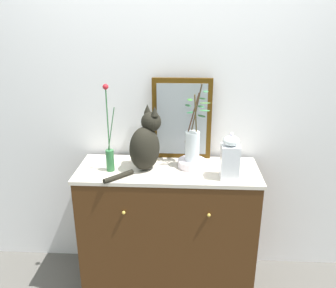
{
  "coord_description": "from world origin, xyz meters",
  "views": [
    {
      "loc": [
        0.11,
        -2.16,
        1.92
      ],
      "look_at": [
        0.0,
        0.0,
        1.12
      ],
      "focal_mm": 37.27,
      "sensor_mm": 36.0,
      "label": 1
    }
  ],
  "objects_px": {
    "vase_glass_clear": "(193,142)",
    "bowl_porcelain": "(192,163)",
    "vase_slim_green": "(110,152)",
    "cat_sitting": "(146,144)",
    "mirror_leaning": "(182,119)",
    "sideboard": "(168,228)",
    "jar_lidded_porcelain": "(230,158)"
  },
  "relations": [
    {
      "from": "sideboard",
      "to": "cat_sitting",
      "type": "xyz_separation_m",
      "value": [
        -0.15,
        -0.01,
        0.65
      ]
    },
    {
      "from": "sideboard",
      "to": "vase_slim_green",
      "type": "bearing_deg",
      "value": -173.07
    },
    {
      "from": "mirror_leaning",
      "to": "cat_sitting",
      "type": "height_order",
      "value": "mirror_leaning"
    },
    {
      "from": "sideboard",
      "to": "vase_slim_green",
      "type": "distance_m",
      "value": 0.72
    },
    {
      "from": "jar_lidded_porcelain",
      "to": "bowl_porcelain",
      "type": "bearing_deg",
      "value": 145.71
    },
    {
      "from": "cat_sitting",
      "to": "vase_glass_clear",
      "type": "distance_m",
      "value": 0.32
    },
    {
      "from": "vase_glass_clear",
      "to": "cat_sitting",
      "type": "bearing_deg",
      "value": -170.02
    },
    {
      "from": "jar_lidded_porcelain",
      "to": "cat_sitting",
      "type": "bearing_deg",
      "value": 168.82
    },
    {
      "from": "mirror_leaning",
      "to": "cat_sitting",
      "type": "distance_m",
      "value": 0.34
    },
    {
      "from": "bowl_porcelain",
      "to": "jar_lidded_porcelain",
      "type": "height_order",
      "value": "jar_lidded_porcelain"
    },
    {
      "from": "cat_sitting",
      "to": "vase_glass_clear",
      "type": "bearing_deg",
      "value": 9.98
    },
    {
      "from": "mirror_leaning",
      "to": "vase_slim_green",
      "type": "bearing_deg",
      "value": -151.4
    },
    {
      "from": "cat_sitting",
      "to": "mirror_leaning",
      "type": "bearing_deg",
      "value": 42.81
    },
    {
      "from": "mirror_leaning",
      "to": "jar_lidded_porcelain",
      "type": "height_order",
      "value": "mirror_leaning"
    },
    {
      "from": "vase_slim_green",
      "to": "vase_glass_clear",
      "type": "bearing_deg",
      "value": 9.68
    },
    {
      "from": "vase_slim_green",
      "to": "bowl_porcelain",
      "type": "distance_m",
      "value": 0.56
    },
    {
      "from": "vase_glass_clear",
      "to": "jar_lidded_porcelain",
      "type": "distance_m",
      "value": 0.29
    },
    {
      "from": "jar_lidded_porcelain",
      "to": "vase_glass_clear",
      "type": "bearing_deg",
      "value": 144.97
    },
    {
      "from": "vase_glass_clear",
      "to": "bowl_porcelain",
      "type": "bearing_deg",
      "value": -135.4
    },
    {
      "from": "sideboard",
      "to": "vase_glass_clear",
      "type": "relative_size",
      "value": 2.32
    },
    {
      "from": "mirror_leaning",
      "to": "cat_sitting",
      "type": "bearing_deg",
      "value": -137.19
    },
    {
      "from": "mirror_leaning",
      "to": "bowl_porcelain",
      "type": "bearing_deg",
      "value": -65.45
    },
    {
      "from": "bowl_porcelain",
      "to": "sideboard",
      "type": "bearing_deg",
      "value": -164.73
    },
    {
      "from": "mirror_leaning",
      "to": "jar_lidded_porcelain",
      "type": "relative_size",
      "value": 1.89
    },
    {
      "from": "bowl_porcelain",
      "to": "jar_lidded_porcelain",
      "type": "distance_m",
      "value": 0.31
    },
    {
      "from": "sideboard",
      "to": "jar_lidded_porcelain",
      "type": "height_order",
      "value": "jar_lidded_porcelain"
    },
    {
      "from": "cat_sitting",
      "to": "bowl_porcelain",
      "type": "bearing_deg",
      "value": 9.59
    },
    {
      "from": "bowl_porcelain",
      "to": "vase_glass_clear",
      "type": "relative_size",
      "value": 0.37
    },
    {
      "from": "bowl_porcelain",
      "to": "vase_glass_clear",
      "type": "xyz_separation_m",
      "value": [
        0.0,
        0.0,
        0.15
      ]
    },
    {
      "from": "vase_slim_green",
      "to": "jar_lidded_porcelain",
      "type": "relative_size",
      "value": 1.9
    },
    {
      "from": "mirror_leaning",
      "to": "vase_glass_clear",
      "type": "distance_m",
      "value": 0.21
    },
    {
      "from": "cat_sitting",
      "to": "sideboard",
      "type": "bearing_deg",
      "value": 3.19
    }
  ]
}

